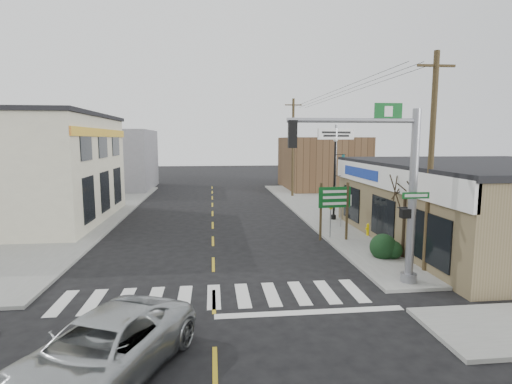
{
  "coord_description": "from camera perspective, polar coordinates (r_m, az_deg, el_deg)",
  "views": [
    {
      "loc": [
        -0.01,
        -12.82,
        5.37
      ],
      "look_at": [
        2.15,
        6.56,
        2.8
      ],
      "focal_mm": 28.0,
      "sensor_mm": 36.0,
      "label": 1
    }
  ],
  "objects": [
    {
      "name": "crosswalk",
      "position": [
        14.27,
        -6.04,
        -14.62
      ],
      "size": [
        11.0,
        2.2,
        0.01
      ],
      "primitive_type": "cube",
      "color": "silver",
      "rests_on": "ground"
    },
    {
      "name": "left_building",
      "position": [
        29.87,
        -32.15,
        2.57
      ],
      "size": [
        12.0,
        12.0,
        6.8
      ],
      "primitive_type": "cube",
      "color": "beige",
      "rests_on": "ground"
    },
    {
      "name": "sidewalk_right",
      "position": [
        27.86,
        12.67,
        -3.66
      ],
      "size": [
        6.0,
        38.0,
        0.13
      ],
      "primitive_type": "cube",
      "color": "gray",
      "rests_on": "ground"
    },
    {
      "name": "ped_crossing_sign",
      "position": [
        21.71,
        10.64,
        -2.03
      ],
      "size": [
        0.95,
        0.07,
        2.44
      ],
      "rotation": [
        0.0,
        0.0,
        -0.22
      ],
      "color": "gray",
      "rests_on": "sidewalk_right"
    },
    {
      "name": "utility_pole_near",
      "position": [
        17.03,
        23.7,
        4.04
      ],
      "size": [
        1.49,
        0.22,
        8.57
      ],
      "rotation": [
        0.0,
        0.0,
        -0.02
      ],
      "color": "#402821",
      "rests_on": "sidewalk_right"
    },
    {
      "name": "suv",
      "position": [
        10.09,
        -21.32,
        -20.42
      ],
      "size": [
        4.31,
        5.74,
        1.45
      ],
      "primitive_type": "imported",
      "rotation": [
        0.0,
        0.0,
        -0.42
      ],
      "color": "#ADB1B3",
      "rests_on": "ground"
    },
    {
      "name": "bldg_distant_left",
      "position": [
        46.2,
        -20.17,
        4.35
      ],
      "size": [
        9.0,
        10.0,
        6.4
      ],
      "primitive_type": "cube",
      "color": "slate",
      "rests_on": "ground"
    },
    {
      "name": "guide_sign",
      "position": [
        21.11,
        11.13,
        -1.61
      ],
      "size": [
        1.73,
        0.14,
        3.03
      ],
      "rotation": [
        0.0,
        0.0,
        0.08
      ],
      "color": "#473821",
      "rests_on": "sidewalk_right"
    },
    {
      "name": "center_line",
      "position": [
        21.5,
        -6.17,
        -6.99
      ],
      "size": [
        0.12,
        56.0,
        0.01
      ],
      "primitive_type": "cube",
      "color": "gold",
      "rests_on": "ground"
    },
    {
      "name": "utility_pole_far",
      "position": [
        37.3,
        5.3,
        6.48
      ],
      "size": [
        1.56,
        0.23,
        8.96
      ],
      "rotation": [
        0.0,
        0.0,
        -0.04
      ],
      "color": "#452D1D",
      "rests_on": "sidewalk_right"
    },
    {
      "name": "thrift_store",
      "position": [
        24.0,
        30.95,
        -1.64
      ],
      "size": [
        12.0,
        14.0,
        4.0
      ],
      "primitive_type": "cube",
      "color": "brown",
      "rests_on": "ground"
    },
    {
      "name": "dance_center_sign",
      "position": [
        29.81,
        11.32,
        6.5
      ],
      "size": [
        2.97,
        0.19,
        6.31
      ],
      "rotation": [
        0.0,
        0.0,
        0.25
      ],
      "color": "gray",
      "rests_on": "sidewalk_right"
    },
    {
      "name": "ground",
      "position": [
        13.9,
        -6.03,
        -15.26
      ],
      "size": [
        140.0,
        140.0,
        0.0
      ],
      "primitive_type": "plane",
      "color": "black",
      "rests_on": "ground"
    },
    {
      "name": "lamp_post",
      "position": [
        26.56,
        11.3,
        2.76
      ],
      "size": [
        0.7,
        0.55,
        5.36
      ],
      "rotation": [
        0.0,
        0.0,
        0.18
      ],
      "color": "black",
      "rests_on": "sidewalk_right"
    },
    {
      "name": "fire_hydrant",
      "position": [
        22.85,
        15.74,
        -5.09
      ],
      "size": [
        0.21,
        0.21,
        0.68
      ],
      "rotation": [
        0.0,
        0.0,
        0.38
      ],
      "color": "#CAAF00",
      "rests_on": "sidewalk_right"
    },
    {
      "name": "sidewalk_left",
      "position": [
        27.85,
        -25.12,
        -4.2
      ],
      "size": [
        6.0,
        38.0,
        0.13
      ],
      "primitive_type": "cube",
      "color": "gray",
      "rests_on": "ground"
    },
    {
      "name": "bldg_distant_right",
      "position": [
        44.55,
        9.32,
        4.1
      ],
      "size": [
        8.0,
        10.0,
        5.6
      ],
      "primitive_type": "cube",
      "color": "brown",
      "rests_on": "ground"
    },
    {
      "name": "shrub_front",
      "position": [
        18.95,
        17.72,
        -7.5
      ],
      "size": [
        1.2,
        1.2,
        0.9
      ],
      "primitive_type": "ellipsoid",
      "color": "#263C1B",
      "rests_on": "sidewalk_right"
    },
    {
      "name": "bare_tree",
      "position": [
        18.72,
        20.7,
        1.36
      ],
      "size": [
        2.16,
        2.16,
        4.31
      ],
      "rotation": [
        0.0,
        0.0,
        -0.13
      ],
      "color": "black",
      "rests_on": "sidewalk_right"
    },
    {
      "name": "shrub_back",
      "position": [
        23.17,
        21.68,
        -5.19
      ],
      "size": [
        0.96,
        0.96,
        0.72
      ],
      "primitive_type": "ellipsoid",
      "color": "black",
      "rests_on": "sidewalk_right"
    },
    {
      "name": "traffic_signal_pole",
      "position": [
        15.06,
        18.99,
        1.88
      ],
      "size": [
        5.13,
        0.39,
        6.5
      ],
      "rotation": [
        0.0,
        0.0,
        -0.01
      ],
      "color": "gray",
      "rests_on": "sidewalk_right"
    }
  ]
}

